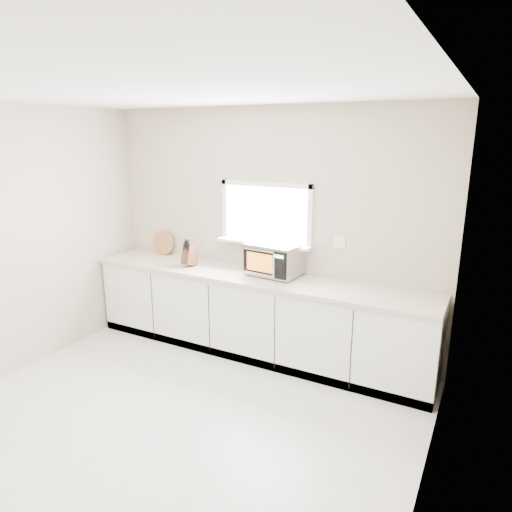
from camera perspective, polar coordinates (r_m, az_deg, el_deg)
The scene contains 8 objects.
ground at distance 4.11m, azimuth -12.38°, elevation -21.13°, with size 4.00×4.00×0.00m, color beige.
back_wall at distance 5.10m, azimuth 1.33°, elevation 3.25°, with size 4.00×0.17×2.70m.
cabinets at distance 5.13m, azimuth -0.25°, elevation -7.51°, with size 3.92×0.60×0.88m, color silver.
countertop at distance 4.96m, azimuth -0.31°, elevation -2.63°, with size 3.92×0.64×0.04m, color beige.
microwave at distance 4.92m, azimuth 2.35°, elevation -0.30°, with size 0.58×0.49×0.35m.
knife_block at distance 5.31m, azimuth -8.24°, elevation 0.21°, with size 0.13×0.24×0.33m.
cutting_board at distance 5.89m, azimuth -11.49°, elevation 1.68°, with size 0.31×0.31×0.02m, color #B07244.
coffee_grinder at distance 4.84m, azimuth 3.19°, elevation -1.72°, with size 0.12×0.12×0.19m.
Camera 1 is at (2.25, -2.47, 2.40)m, focal length 32.00 mm.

